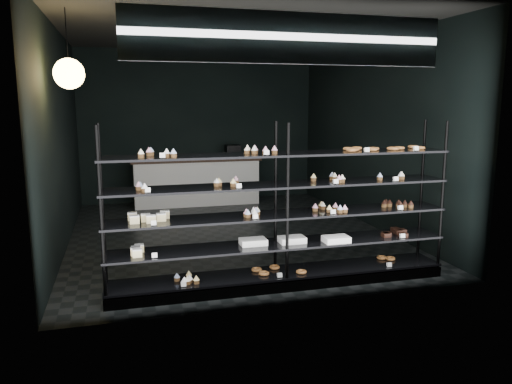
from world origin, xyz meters
The scene contains 5 objects.
room centered at (0.00, 0.00, 1.60)m, with size 5.01×6.01×3.20m.
display_shelf centered at (0.06, -2.45, 0.63)m, with size 4.00×0.50×1.91m.
signage centered at (0.00, -2.93, 2.75)m, with size 3.30×0.05×0.50m.
pendant_lamp centered at (-2.20, -1.51, 2.45)m, with size 0.35×0.35×0.91m.
service_counter centered at (-0.15, 2.50, 0.50)m, with size 2.66×0.65×1.23m.
Camera 1 is at (-1.66, -7.77, 2.13)m, focal length 35.00 mm.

